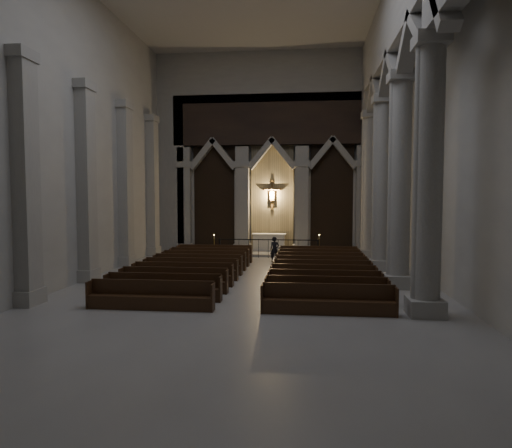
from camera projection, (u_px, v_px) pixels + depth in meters
The scene contains 11 objects.
room at pixel (248, 77), 15.87m from camera, with size 24.00×24.10×12.00m.
sanctuary_wall at pixel (272, 143), 27.38m from camera, with size 14.00×0.77×12.00m.
right_arcade at pixel (402, 76), 16.59m from camera, with size 1.00×24.00×12.00m.
left_pilasters at pixel (108, 186), 20.31m from camera, with size 0.60×13.00×8.03m.
sanctuary_step at pixel (271, 253), 26.88m from camera, with size 8.50×2.60×0.15m, color #A29F97.
altar at pixel (269, 242), 27.42m from camera, with size 2.02×0.81×1.03m.
altar_rail at pixel (268, 245), 25.13m from camera, with size 5.55×0.09×1.09m.
candle_stand_left at pixel (214, 251), 25.66m from camera, with size 0.22×0.22×1.28m.
candle_stand_right at pixel (319, 251), 25.67m from camera, with size 0.22×0.22×1.28m.
pews at pixel (255, 274), 18.64m from camera, with size 9.36×10.36×0.88m.
worshipper at pixel (275, 250), 23.74m from camera, with size 0.48×0.32×1.32m, color black.
Camera 1 is at (2.01, -16.05, 3.52)m, focal length 32.00 mm.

